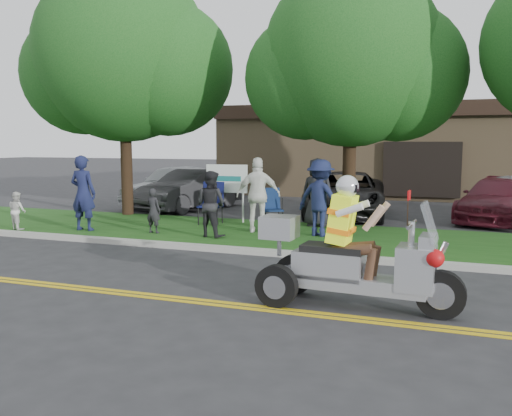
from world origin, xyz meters
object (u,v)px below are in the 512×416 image
(lawn_chair_a, at_px, (212,200))
(lawn_chair_b, at_px, (271,205))
(trike_scooter, at_px, (348,262))
(spectator_adult_mid, at_px, (211,204))
(parked_car_right, at_px, (498,200))
(parked_car_mid, at_px, (346,195))
(spectator_adult_left, at_px, (83,193))
(spectator_adult_right, at_px, (258,195))
(parked_car_left, at_px, (191,190))
(parked_car_far_left, at_px, (174,185))
(parked_car_far_right, at_px, (512,196))

(lawn_chair_a, xyz_separation_m, lawn_chair_b, (1.68, 0.23, -0.08))
(trike_scooter, relative_size, spectator_adult_mid, 1.85)
(parked_car_right, bearing_deg, lawn_chair_a, -137.21)
(lawn_chair_b, relative_size, parked_car_mid, 0.20)
(trike_scooter, bearing_deg, spectator_adult_mid, 137.84)
(lawn_chair_a, bearing_deg, spectator_adult_left, -146.01)
(trike_scooter, xyz_separation_m, lawn_chair_b, (-3.29, 6.36, 0.01))
(spectator_adult_right, xyz_separation_m, parked_car_left, (-4.07, 4.28, -0.34))
(lawn_chair_b, bearing_deg, parked_car_left, 110.82)
(spectator_adult_left, bearing_deg, lawn_chair_b, -151.96)
(parked_car_mid, bearing_deg, spectator_adult_left, -143.35)
(parked_car_right, bearing_deg, trike_scooter, -89.82)
(trike_scooter, distance_m, parked_car_far_left, 13.31)
(lawn_chair_a, xyz_separation_m, parked_car_left, (-2.35, 3.34, -0.05))
(spectator_adult_right, xyz_separation_m, parked_car_far_right, (6.36, 5.46, -0.34))
(lawn_chair_b, height_order, spectator_adult_right, spectator_adult_right)
(spectator_adult_left, relative_size, parked_car_right, 0.44)
(spectator_adult_mid, xyz_separation_m, parked_car_far_right, (7.22, 6.46, -0.18))
(spectator_adult_mid, distance_m, parked_car_far_right, 9.69)
(lawn_chair_b, relative_size, parked_car_far_right, 0.24)
(spectator_adult_left, distance_m, parked_car_far_right, 12.67)
(parked_car_mid, bearing_deg, spectator_adult_mid, -120.62)
(spectator_adult_mid, bearing_deg, trike_scooter, 146.43)
(lawn_chair_a, height_order, parked_car_far_right, parked_car_far_right)
(parked_car_far_left, xyz_separation_m, parked_car_mid, (6.61, -0.79, -0.07))
(parked_car_far_left, distance_m, parked_car_mid, 6.66)
(lawn_chair_b, relative_size, spectator_adult_right, 0.54)
(parked_car_left, xyz_separation_m, parked_car_far_right, (10.44, 1.17, 0.01))
(lawn_chair_a, height_order, lawn_chair_b, lawn_chair_a)
(spectator_adult_left, bearing_deg, lawn_chair_a, -141.39)
(lawn_chair_a, distance_m, spectator_adult_right, 1.99)
(parked_car_right, bearing_deg, parked_car_left, -161.06)
(trike_scooter, xyz_separation_m, parked_car_left, (-7.32, 9.47, 0.04))
(parked_car_mid, height_order, parked_car_right, parked_car_mid)
(parked_car_far_left, bearing_deg, parked_car_mid, 3.99)
(lawn_chair_a, height_order, parked_car_right, parked_car_right)
(trike_scooter, height_order, spectator_adult_left, spectator_adult_left)
(parked_car_left, distance_m, parked_car_mid, 5.50)
(lawn_chair_a, xyz_separation_m, parked_car_far_right, (8.09, 4.52, -0.04))
(parked_car_mid, bearing_deg, parked_car_far_left, 165.87)
(trike_scooter, xyz_separation_m, parked_car_far_right, (3.12, 10.65, 0.05))
(lawn_chair_b, xyz_separation_m, spectator_adult_left, (-4.32, -2.44, 0.40))
(trike_scooter, bearing_deg, parked_car_far_left, 132.70)
(parked_car_far_left, height_order, parked_car_right, parked_car_far_left)
(lawn_chair_a, height_order, parked_car_mid, parked_car_mid)
(parked_car_far_left, bearing_deg, trike_scooter, -39.91)
(parked_car_left, bearing_deg, parked_car_mid, 13.93)
(trike_scooter, relative_size, lawn_chair_b, 2.87)
(trike_scooter, bearing_deg, parked_car_right, 78.64)
(parked_car_far_right, bearing_deg, parked_car_mid, -146.64)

